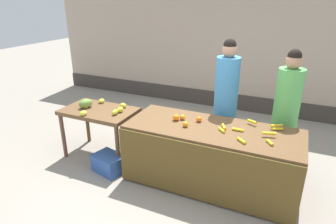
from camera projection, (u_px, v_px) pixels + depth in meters
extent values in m
plane|color=gray|center=(178.00, 174.00, 4.21)|extent=(24.00, 24.00, 0.00)
cube|color=tan|center=(233.00, 44.00, 6.23)|extent=(9.01, 0.20, 2.90)
cube|color=#3F3833|center=(227.00, 101.00, 6.61)|extent=(9.01, 0.04, 0.36)
cube|color=brown|center=(211.00, 156.00, 3.87)|extent=(2.25, 0.88, 0.83)
cube|color=brown|center=(200.00, 173.00, 3.49)|extent=(2.25, 0.03, 0.77)
cube|color=brown|center=(99.00, 111.00, 4.44)|extent=(1.12, 0.68, 0.06)
cylinder|color=brown|center=(63.00, 136.00, 4.54)|extent=(0.06, 0.06, 0.73)
cylinder|color=brown|center=(118.00, 149.00, 4.14)|extent=(0.06, 0.06, 0.73)
cylinder|color=brown|center=(87.00, 122.00, 5.03)|extent=(0.06, 0.06, 0.73)
cylinder|color=brown|center=(138.00, 133.00, 4.64)|extent=(0.06, 0.06, 0.73)
cylinder|color=yellow|center=(238.00, 130.00, 3.63)|extent=(0.14, 0.04, 0.04)
cylinder|color=gold|center=(278.00, 129.00, 3.65)|extent=(0.13, 0.09, 0.04)
cylinder|color=gold|center=(224.00, 127.00, 3.71)|extent=(0.09, 0.14, 0.04)
cylinder|color=gold|center=(270.00, 142.00, 3.31)|extent=(0.10, 0.12, 0.04)
cylinder|color=yellow|center=(222.00, 130.00, 3.62)|extent=(0.11, 0.11, 0.04)
cylinder|color=gold|center=(242.00, 141.00, 3.35)|extent=(0.12, 0.12, 0.04)
cylinder|color=yellow|center=(252.00, 121.00, 3.79)|extent=(0.13, 0.08, 0.04)
cylinder|color=gold|center=(277.00, 126.00, 3.67)|extent=(0.15, 0.12, 0.04)
cylinder|color=yellow|center=(269.00, 133.00, 3.46)|extent=(0.16, 0.08, 0.04)
sphere|color=orange|center=(183.00, 117.00, 3.96)|extent=(0.07, 0.07, 0.07)
sphere|color=orange|center=(185.00, 124.00, 3.74)|extent=(0.07, 0.07, 0.07)
sphere|color=orange|center=(176.00, 117.00, 3.93)|extent=(0.09, 0.09, 0.09)
sphere|color=orange|center=(199.00, 119.00, 3.89)|extent=(0.08, 0.08, 0.08)
ellipsoid|color=yellow|center=(83.00, 113.00, 4.19)|extent=(0.11, 0.13, 0.07)
ellipsoid|color=yellow|center=(85.00, 104.00, 4.51)|extent=(0.11, 0.10, 0.09)
ellipsoid|color=yellow|center=(115.00, 112.00, 4.21)|extent=(0.07, 0.11, 0.08)
ellipsoid|color=#E1DF44|center=(102.00, 101.00, 4.68)|extent=(0.11, 0.13, 0.07)
ellipsoid|color=yellow|center=(85.00, 106.00, 4.46)|extent=(0.11, 0.11, 0.08)
ellipsoid|color=yellow|center=(123.00, 105.00, 4.49)|extent=(0.12, 0.10, 0.08)
ellipsoid|color=yellow|center=(120.00, 110.00, 4.30)|extent=(0.10, 0.12, 0.08)
ellipsoid|color=olive|center=(86.00, 103.00, 4.47)|extent=(0.21, 0.26, 0.14)
cylinder|color=#33333D|center=(223.00, 138.00, 4.48)|extent=(0.29, 0.29, 0.73)
cylinder|color=#3F8CCC|center=(227.00, 88.00, 4.18)|extent=(0.34, 0.34, 0.89)
sphere|color=tan|center=(230.00, 50.00, 3.98)|extent=(0.21, 0.21, 0.21)
sphere|color=black|center=(230.00, 45.00, 3.95)|extent=(0.18, 0.18, 0.18)
cylinder|color=#33333D|center=(280.00, 149.00, 4.18)|extent=(0.29, 0.29, 0.69)
cylinder|color=#59B259|center=(288.00, 99.00, 3.90)|extent=(0.34, 0.34, 0.84)
sphere|color=tan|center=(294.00, 61.00, 3.71)|extent=(0.21, 0.21, 0.21)
sphere|color=black|center=(295.00, 56.00, 3.68)|extent=(0.18, 0.18, 0.18)
cube|color=#3359A5|center=(109.00, 163.00, 4.23)|extent=(0.50, 0.42, 0.26)
ellipsoid|color=maroon|center=(166.00, 131.00, 4.93)|extent=(0.47, 0.47, 0.53)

